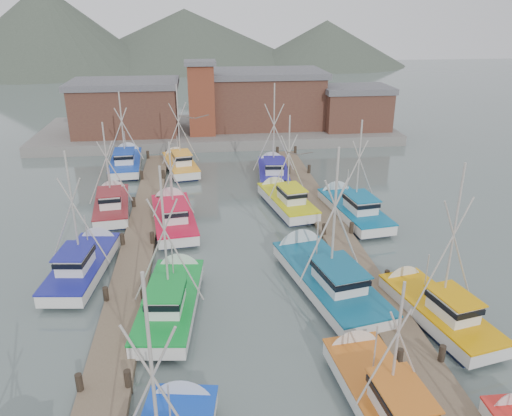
{
  "coord_description": "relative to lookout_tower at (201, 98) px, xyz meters",
  "views": [
    {
      "loc": [
        -2.59,
        -26.4,
        15.41
      ],
      "look_at": [
        1.15,
        5.11,
        2.6
      ],
      "focal_mm": 35.0,
      "sensor_mm": 36.0,
      "label": 1
    }
  ],
  "objects": [
    {
      "name": "boat_7",
      "position": [
        11.33,
        -38.25,
        -4.87
      ],
      "size": [
        4.1,
        8.47,
        9.48
      ],
      "rotation": [
        0.0,
        0.0,
        0.21
      ],
      "color": "#101835",
      "rests_on": "ground"
    },
    {
      "name": "distant_hills",
      "position": [
        -10.76,
        89.59,
        -5.55
      ],
      "size": [
        175.0,
        140.0,
        42.0
      ],
      "color": "#475143",
      "rests_on": "ground"
    },
    {
      "name": "boat_12",
      "position": [
        -2.54,
        -10.4,
        -4.87
      ],
      "size": [
        4.0,
        8.54,
        9.31
      ],
      "rotation": [
        0.0,
        0.0,
        0.19
      ],
      "color": "#101835",
      "rests_on": "ground"
    },
    {
      "name": "boat_1",
      "position": [
        6.4,
        -44.09,
        -4.88
      ],
      "size": [
        3.42,
        8.74,
        7.07
      ],
      "rotation": [
        0.0,
        0.0,
        0.1
      ],
      "color": "#101835",
      "rests_on": "ground"
    },
    {
      "name": "ground",
      "position": [
        2.0,
        -33.0,
        -5.55
      ],
      "size": [
        260.0,
        260.0,
        0.0
      ],
      "primitive_type": "plane",
      "color": "#546560",
      "rests_on": "ground"
    },
    {
      "name": "dock_left",
      "position": [
        -5.0,
        -28.96,
        -5.34
      ],
      "size": [
        2.3,
        46.0,
        1.5
      ],
      "color": "brown",
      "rests_on": "ground"
    },
    {
      "name": "quay",
      "position": [
        2.0,
        4.0,
        -4.95
      ],
      "size": [
        44.0,
        16.0,
        1.2
      ],
      "primitive_type": "cube",
      "color": "gray",
      "rests_on": "ground"
    },
    {
      "name": "boat_11",
      "position": [
        11.18,
        -24.05,
        -4.87
      ],
      "size": [
        3.97,
        9.34,
        8.62
      ],
      "rotation": [
        0.0,
        0.0,
        0.13
      ],
      "color": "#101835",
      "rests_on": "ground"
    },
    {
      "name": "boat_14",
      "position": [
        -8.02,
        -8.97,
        -4.87
      ],
      "size": [
        3.62,
        9.4,
        8.67
      ],
      "rotation": [
        0.0,
        0.0,
        0.06
      ],
      "color": "#101835",
      "rests_on": "ground"
    },
    {
      "name": "shed_left",
      "position": [
        -9.0,
        2.0,
        -1.21
      ],
      "size": [
        12.72,
        8.48,
        6.2
      ],
      "color": "brown",
      "rests_on": "quay"
    },
    {
      "name": "lookout_tower",
      "position": [
        0.0,
        0.0,
        0.0
      ],
      "size": [
        3.6,
        3.6,
        8.5
      ],
      "color": "brown",
      "rests_on": "quay"
    },
    {
      "name": "boat_10",
      "position": [
        -7.71,
        -20.9,
        -4.87
      ],
      "size": [
        3.44,
        8.51,
        8.11
      ],
      "rotation": [
        0.0,
        0.0,
        0.11
      ],
      "color": "#101835",
      "rests_on": "ground"
    },
    {
      "name": "shed_right",
      "position": [
        19.0,
        1.0,
        -1.71
      ],
      "size": [
        8.48,
        6.36,
        5.2
      ],
      "color": "brown",
      "rests_on": "quay"
    },
    {
      "name": "boat_6",
      "position": [
        -7.9,
        -30.95,
        -4.87
      ],
      "size": [
        3.59,
        8.78,
        8.72
      ],
      "rotation": [
        0.0,
        0.0,
        -0.12
      ],
      "color": "#101835",
      "rests_on": "ground"
    },
    {
      "name": "boat_8",
      "position": [
        -2.73,
        -24.0,
        -4.88
      ],
      "size": [
        3.86,
        9.41,
        7.4
      ],
      "rotation": [
        0.0,
        0.0,
        0.12
      ],
      "color": "#101835",
      "rests_on": "ground"
    },
    {
      "name": "gull_near",
      "position": [
        -0.75,
        -33.86,
        4.63
      ],
      "size": [
        1.55,
        0.63,
        0.24
      ],
      "rotation": [
        0.0,
        0.0,
        0.11
      ],
      "color": "gray",
      "rests_on": "ground"
    },
    {
      "name": "shed_center",
      "position": [
        8.0,
        4.0,
        -0.86
      ],
      "size": [
        14.84,
        9.54,
        6.9
      ],
      "color": "brown",
      "rests_on": "quay"
    },
    {
      "name": "gull_far",
      "position": [
        5.52,
        -30.75,
        1.62
      ],
      "size": [
        1.55,
        0.65,
        0.24
      ],
      "rotation": [
        0.0,
        0.0,
        -0.27
      ],
      "color": "gray",
      "rests_on": "ground"
    },
    {
      "name": "boat_13",
      "position": [
        6.46,
        -13.98,
        -4.87
      ],
      "size": [
        3.88,
        8.91,
        9.84
      ],
      "rotation": [
        0.0,
        0.0,
        -0.1
      ],
      "color": "#101835",
      "rests_on": "ground"
    },
    {
      "name": "boat_5",
      "position": [
        6.44,
        -34.3,
        -4.87
      ],
      "size": [
        5.23,
        10.86,
        9.7
      ],
      "rotation": [
        0.0,
        0.0,
        0.2
      ],
      "color": "#101835",
      "rests_on": "ground"
    },
    {
      "name": "boat_4",
      "position": [
        -2.39,
        -35.71,
        -4.87
      ],
      "size": [
        3.73,
        9.13,
        9.18
      ],
      "rotation": [
        0.0,
        0.0,
        -0.12
      ],
      "color": "#101835",
      "rests_on": "ground"
    },
    {
      "name": "boat_9",
      "position": [
        6.29,
        -21.63,
        -4.87
      ],
      "size": [
        4.02,
        8.71,
        8.45
      ],
      "rotation": [
        0.0,
        0.0,
        0.18
      ],
      "color": "#101835",
      "rests_on": "ground"
    },
    {
      "name": "dock_right",
      "position": [
        9.0,
        -28.96,
        -5.34
      ],
      "size": [
        2.3,
        46.0,
        1.5
      ],
      "color": "brown",
      "rests_on": "ground"
    }
  ]
}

